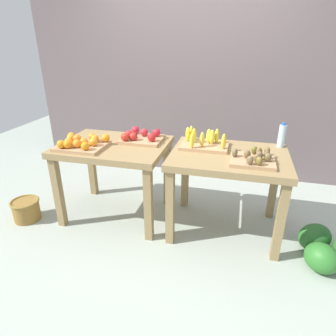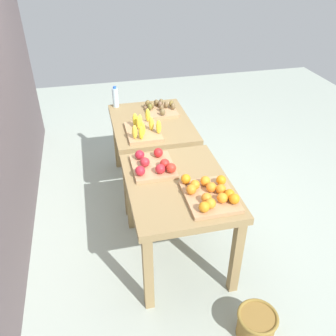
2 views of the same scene
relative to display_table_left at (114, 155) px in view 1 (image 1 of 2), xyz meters
The scene contains 11 objects.
ground_plane 0.88m from the display_table_left, ahead, with size 8.00×8.00×0.00m, color #A4B0A3.
back_wall 1.68m from the display_table_left, 67.47° to the left, with size 4.40×0.12×3.00m, color #68595C.
display_table_left is the anchor object (origin of this frame).
display_table_right 1.12m from the display_table_left, ahead, with size 1.04×0.80×0.79m.
orange_bin 0.34m from the display_table_left, 144.21° to the right, with size 0.46×0.36×0.11m.
apple_bin 0.32m from the display_table_left, 32.83° to the left, with size 0.40×0.36×0.11m.
banana_crate 0.90m from the display_table_left, ahead, with size 0.44×0.32×0.17m.
kiwi_bin 1.34m from the display_table_left, ahead, with size 0.36×0.32×0.10m.
water_bottle 1.62m from the display_table_left, 11.26° to the left, with size 0.07×0.07×0.23m.
watermelon_pile 2.11m from the display_table_left, ahead, with size 0.59×0.65×0.47m.
wicker_basket 1.09m from the display_table_left, 158.13° to the right, with size 0.29×0.29×0.22m.
Camera 1 is at (0.63, -2.48, 1.73)m, focal length 31.17 mm.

